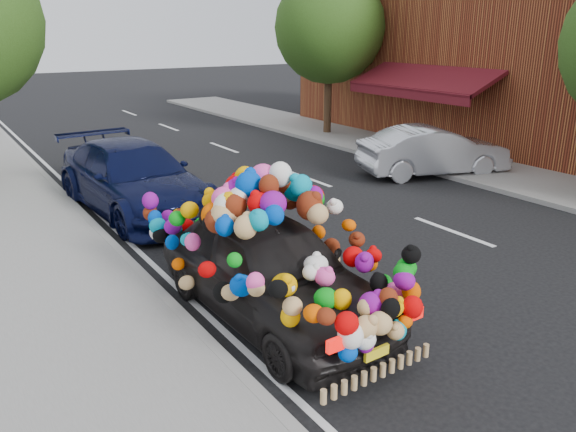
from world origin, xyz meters
The scene contains 9 objects.
ground centered at (0.00, 0.00, 0.00)m, with size 100.00×100.00×0.00m, color black.
sidewalk centered at (-4.30, 0.00, 0.06)m, with size 4.00×60.00×0.12m, color gray.
kerb centered at (-2.35, 0.00, 0.07)m, with size 0.15×60.00×0.13m, color gray.
footpath_far centered at (8.20, 3.00, 0.06)m, with size 3.00×40.00×0.12m, color gray.
lane_markings centered at (3.60, 0.00, 0.01)m, with size 6.00×50.00×0.01m, color silver, non-canonical shape.
tree_far_b centered at (8.00, 10.00, 3.89)m, with size 4.00×4.00×5.90m.
plush_art_car centered at (-1.24, -0.93, 1.07)m, with size 2.18×4.47×2.09m.
navy_sedan centered at (-1.21, 4.81, 0.75)m, with size 2.09×5.15×1.50m, color black.
silver_hatchback centered at (6.70, 3.47, 0.67)m, with size 1.42×4.06×1.34m, color #BABCC3.
Camera 1 is at (-4.91, -7.00, 3.83)m, focal length 35.00 mm.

